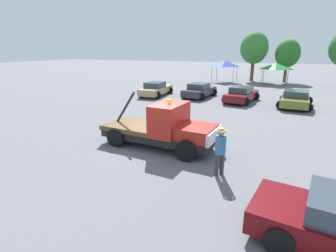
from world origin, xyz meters
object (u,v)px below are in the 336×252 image
tow_truck (164,129)px  parked_car_charcoal (199,90)px  parked_car_olive (295,99)px  tree_left (254,48)px  tree_right (288,53)px  traffic_cone (153,114)px  canopy_tent_green (276,66)px  parked_car_tan (156,89)px  parked_car_maroon (241,95)px  canopy_tent_blue (225,63)px  person_near_truck (220,148)px

tow_truck → parked_car_charcoal: tow_truck is taller
tow_truck → parked_car_olive: 13.48m
tree_left → tow_truck: bearing=-91.2°
parked_car_charcoal → tree_right: bearing=-18.0°
parked_car_charcoal → traffic_cone: size_ratio=8.24×
parked_car_charcoal → canopy_tent_green: bearing=-19.3°
tow_truck → parked_car_tan: 14.11m
tow_truck → parked_car_maroon: (1.62, 12.56, -0.26)m
canopy_tent_blue → parked_car_tan: bearing=-106.1°
tow_truck → parked_car_maroon: size_ratio=1.20×
canopy_tent_green → parked_car_tan: bearing=-128.1°
tow_truck → tree_right: size_ratio=0.98×
tow_truck → parked_car_maroon: 12.67m
tow_truck → traffic_cone: (-2.94, 4.66, -0.66)m
tree_left → tree_right: (4.33, -0.00, -0.70)m
tow_truck → tree_right: (4.96, 28.92, 2.91)m
parked_car_olive → parked_car_tan: bearing=92.5°
canopy_tent_green → traffic_cone: canopy_tent_green is taller
traffic_cone → canopy_tent_green: bearing=72.2°
parked_car_olive → canopy_tent_green: size_ratio=1.51×
canopy_tent_green → tree_left: 5.02m
parked_car_olive → canopy_tent_blue: bearing=35.7°
traffic_cone → tree_left: bearing=81.6°
tow_truck → parked_car_charcoal: (-2.37, 13.30, -0.26)m
person_near_truck → parked_car_maroon: 14.41m
parked_car_charcoal → parked_car_maroon: same height
parked_car_charcoal → canopy_tent_blue: 12.83m
tow_truck → tree_left: 29.15m
parked_car_olive → tree_left: size_ratio=0.68×
parked_car_olive → tree_right: size_ratio=0.80×
parked_car_maroon → tree_left: size_ratio=0.69×
tree_left → canopy_tent_blue: bearing=-138.5°
tow_truck → canopy_tent_blue: size_ratio=1.91×
tow_truck → person_near_truck: (2.99, -1.77, 0.15)m
parked_car_tan → parked_car_charcoal: bearing=-81.6°
canopy_tent_green → traffic_cone: 22.21m
tow_truck → traffic_cone: size_ratio=10.17×
person_near_truck → canopy_tent_blue: canopy_tent_blue is taller
parked_car_charcoal → canopy_tent_blue: canopy_tent_blue is taller
traffic_cone → tree_right: bearing=72.0°
parked_car_charcoal → canopy_tent_green: size_ratio=1.50×
tree_right → traffic_cone: size_ratio=10.35×
person_near_truck → traffic_cone: bearing=-178.7°
tree_right → parked_car_tan: bearing=-125.0°
canopy_tent_blue → tree_left: bearing=41.5°
parked_car_olive → traffic_cone: 11.55m
parked_car_tan → traffic_cone: size_ratio=8.69×
tow_truck → person_near_truck: 3.48m
tow_truck → parked_car_maroon: bearing=86.8°
person_near_truck → canopy_tent_green: canopy_tent_green is taller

